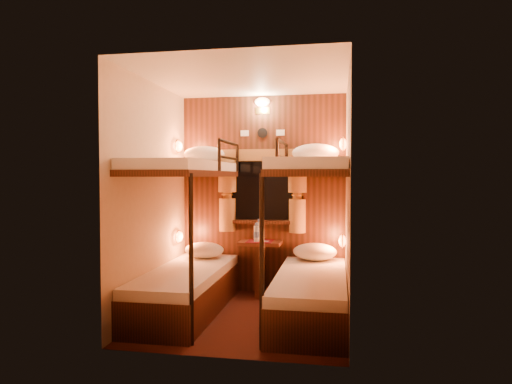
% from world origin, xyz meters
% --- Properties ---
extents(floor, '(2.10, 2.10, 0.00)m').
position_xyz_m(floor, '(0.00, 0.00, 0.00)').
color(floor, '#3D1510').
rests_on(floor, ground).
extents(ceiling, '(2.10, 2.10, 0.00)m').
position_xyz_m(ceiling, '(0.00, 0.00, 2.40)').
color(ceiling, silver).
rests_on(ceiling, wall_back).
extents(wall_back, '(2.40, 0.00, 2.40)m').
position_xyz_m(wall_back, '(0.00, 1.05, 1.20)').
color(wall_back, '#C6B293').
rests_on(wall_back, floor).
extents(wall_front, '(2.40, 0.00, 2.40)m').
position_xyz_m(wall_front, '(0.00, -1.05, 1.20)').
color(wall_front, '#C6B293').
rests_on(wall_front, floor).
extents(wall_left, '(0.00, 2.40, 2.40)m').
position_xyz_m(wall_left, '(-1.00, 0.00, 1.20)').
color(wall_left, '#C6B293').
rests_on(wall_left, floor).
extents(wall_right, '(0.00, 2.40, 2.40)m').
position_xyz_m(wall_right, '(1.00, 0.00, 1.20)').
color(wall_right, '#C6B293').
rests_on(wall_right, floor).
extents(back_panel, '(2.00, 0.03, 2.40)m').
position_xyz_m(back_panel, '(0.00, 1.04, 1.20)').
color(back_panel, '#321B0D').
rests_on(back_panel, floor).
extents(bunk_left, '(0.72, 1.90, 1.82)m').
position_xyz_m(bunk_left, '(-0.65, 0.07, 0.56)').
color(bunk_left, '#321B0D').
rests_on(bunk_left, floor).
extents(bunk_right, '(0.72, 1.90, 1.82)m').
position_xyz_m(bunk_right, '(0.65, 0.07, 0.56)').
color(bunk_right, '#321B0D').
rests_on(bunk_right, floor).
extents(window, '(1.00, 0.12, 0.79)m').
position_xyz_m(window, '(0.00, 1.00, 1.18)').
color(window, black).
rests_on(window, back_panel).
extents(curtains, '(1.10, 0.22, 1.00)m').
position_xyz_m(curtains, '(0.00, 0.97, 1.26)').
color(curtains, olive).
rests_on(curtains, back_panel).
extents(back_fixtures, '(0.54, 0.09, 0.48)m').
position_xyz_m(back_fixtures, '(0.00, 1.00, 2.25)').
color(back_fixtures, black).
rests_on(back_fixtures, back_panel).
extents(reading_lamps, '(2.00, 0.20, 1.25)m').
position_xyz_m(reading_lamps, '(-0.00, 0.70, 1.24)').
color(reading_lamps, orange).
rests_on(reading_lamps, wall_left).
extents(table, '(0.50, 0.34, 0.66)m').
position_xyz_m(table, '(0.00, 0.85, 0.41)').
color(table, '#4E2111').
rests_on(table, floor).
extents(bottle_left, '(0.07, 0.07, 0.23)m').
position_xyz_m(bottle_left, '(-0.03, 0.79, 0.75)').
color(bottle_left, '#99BFE5').
rests_on(bottle_left, table).
extents(bottle_right, '(0.08, 0.08, 0.26)m').
position_xyz_m(bottle_right, '(-0.02, 0.90, 0.76)').
color(bottle_right, '#99BFE5').
rests_on(bottle_right, table).
extents(sachet_a, '(0.08, 0.07, 0.01)m').
position_xyz_m(sachet_a, '(0.07, 0.84, 0.65)').
color(sachet_a, silver).
rests_on(sachet_a, table).
extents(sachet_b, '(0.08, 0.07, 0.01)m').
position_xyz_m(sachet_b, '(0.04, 0.84, 0.65)').
color(sachet_b, silver).
rests_on(sachet_b, table).
extents(pillow_lower_left, '(0.47, 0.34, 0.18)m').
position_xyz_m(pillow_lower_left, '(-0.65, 0.72, 0.55)').
color(pillow_lower_left, white).
rests_on(pillow_lower_left, bunk_left).
extents(pillow_lower_right, '(0.50, 0.36, 0.20)m').
position_xyz_m(pillow_lower_right, '(0.65, 0.78, 0.56)').
color(pillow_lower_right, white).
rests_on(pillow_lower_right, bunk_right).
extents(pillow_upper_left, '(0.49, 0.35, 0.19)m').
position_xyz_m(pillow_upper_left, '(-0.65, 0.73, 1.68)').
color(pillow_upper_left, white).
rests_on(pillow_upper_left, bunk_left).
extents(pillow_upper_right, '(0.54, 0.39, 0.21)m').
position_xyz_m(pillow_upper_right, '(0.65, 0.84, 1.69)').
color(pillow_upper_right, white).
rests_on(pillow_upper_right, bunk_right).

